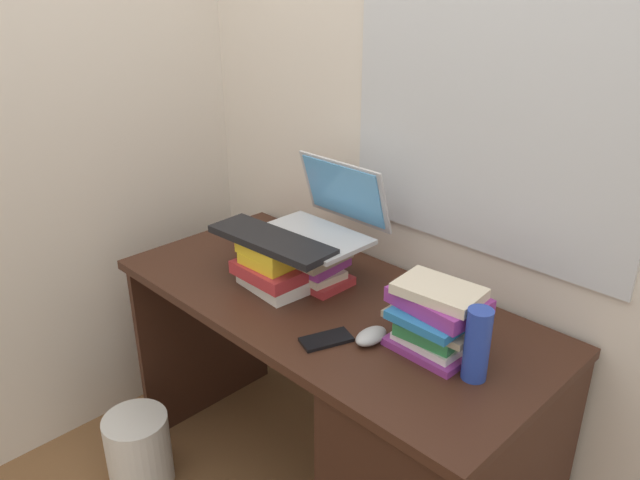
{
  "coord_description": "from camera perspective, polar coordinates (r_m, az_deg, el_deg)",
  "views": [
    {
      "loc": [
        1.13,
        -1.16,
        1.68
      ],
      "look_at": [
        -0.04,
        0.0,
        0.95
      ],
      "focal_mm": 34.87,
      "sensor_mm": 36.0,
      "label": 1
    }
  ],
  "objects": [
    {
      "name": "mug",
      "position": [
        2.2,
        -6.85,
        0.54
      ],
      "size": [
        0.12,
        0.08,
        0.09
      ],
      "color": "#B23F33",
      "rests_on": "desk"
    },
    {
      "name": "book_stack_side",
      "position": [
        1.62,
        10.61,
        -6.9
      ],
      "size": [
        0.24,
        0.2,
        0.18
      ],
      "color": "#8C338C",
      "rests_on": "desk"
    },
    {
      "name": "wastebasket",
      "position": [
        2.36,
        -16.28,
        -18.05
      ],
      "size": [
        0.22,
        0.22,
        0.28
      ],
      "primitive_type": "cylinder",
      "color": "silver",
      "rests_on": "ground"
    },
    {
      "name": "keyboard",
      "position": [
        1.86,
        -4.51,
        -0.02
      ],
      "size": [
        0.43,
        0.16,
        0.02
      ],
      "primitive_type": "cube",
      "rotation": [
        0.0,
        0.0,
        0.06
      ],
      "color": "black",
      "rests_on": "book_stack_keyboard_riser"
    },
    {
      "name": "wall_left",
      "position": [
        2.41,
        -16.02,
        14.05
      ],
      "size": [
        0.05,
        6.0,
        2.6
      ],
      "primitive_type": "cube",
      "color": "beige",
      "rests_on": "ground"
    },
    {
      "name": "laptop",
      "position": [
        1.92,
        0.53,
        2.12
      ],
      "size": [
        0.34,
        0.29,
        0.22
      ],
      "color": "#B7BABF",
      "rests_on": "book_stack_tall"
    },
    {
      "name": "water_bottle",
      "position": [
        1.53,
        14.21,
        -9.29
      ],
      "size": [
        0.06,
        0.06,
        0.19
      ],
      "primitive_type": "cylinder",
      "color": "#263FA5",
      "rests_on": "desk"
    },
    {
      "name": "book_stack_tall",
      "position": [
        1.93,
        -0.64,
        -1.88
      ],
      "size": [
        0.23,
        0.19,
        0.15
      ],
      "color": "#B22D33",
      "rests_on": "desk"
    },
    {
      "name": "cell_phone",
      "position": [
        1.67,
        0.58,
        -9.12
      ],
      "size": [
        0.11,
        0.15,
        0.01
      ],
      "primitive_type": "cube",
      "rotation": [
        0.0,
        0.0,
        -0.36
      ],
      "color": "black",
      "rests_on": "desk"
    },
    {
      "name": "computer_mouse",
      "position": [
        1.66,
        4.71,
        -8.78
      ],
      "size": [
        0.06,
        0.1,
        0.04
      ],
      "primitive_type": "ellipsoid",
      "color": "#A5A8AD",
      "rests_on": "desk"
    },
    {
      "name": "wall_back",
      "position": [
        1.93,
        8.61,
        12.39
      ],
      "size": [
        6.0,
        0.06,
        2.6
      ],
      "color": "silver",
      "rests_on": "ground"
    },
    {
      "name": "book_stack_keyboard_riser",
      "position": [
        1.9,
        -4.52,
        -2.55
      ],
      "size": [
        0.23,
        0.16,
        0.15
      ],
      "color": "white",
      "rests_on": "desk"
    },
    {
      "name": "desk",
      "position": [
        1.87,
        8.16,
        -18.76
      ],
      "size": [
        1.37,
        0.64,
        0.77
      ],
      "color": "#381E14",
      "rests_on": "ground"
    }
  ]
}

